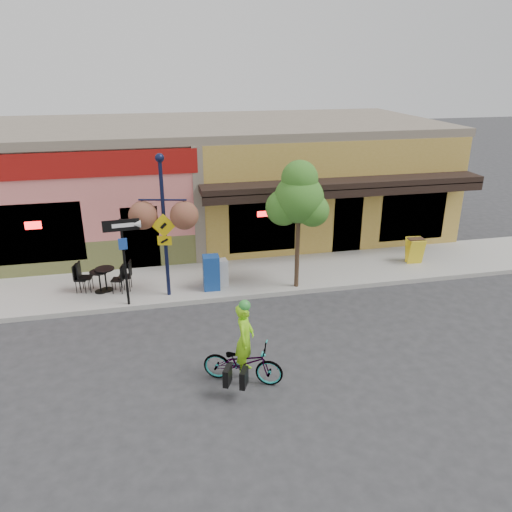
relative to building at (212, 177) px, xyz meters
The scene contains 14 objects.
ground 7.83m from the building, 90.00° to the right, with size 90.00×90.00×0.00m, color #2D2D30.
sidewalk 5.91m from the building, 90.00° to the right, with size 24.00×3.00×0.15m, color #9E9B93.
curb 7.28m from the building, 90.00° to the right, with size 24.00×0.12×0.15m, color #A8A59E.
building is the anchor object (origin of this frame).
bicycle 11.20m from the building, 94.43° to the right, with size 0.64×1.83×0.96m, color maroon.
cyclist_rider 11.15m from the building, 94.17° to the right, with size 0.61×0.40×1.67m, color #87DE17.
lamp_post 6.83m from the building, 109.30° to the right, with size 1.37×0.55×4.28m, color #101533, non-canonical shape.
one_way_sign 7.71m from the building, 116.68° to the right, with size 1.00×0.22×2.60m, color black, non-canonical shape.
cafe_set_left 7.42m from the building, 126.46° to the right, with size 1.49×0.74×0.89m, color black, non-canonical shape.
cafe_set_right 7.25m from the building, 125.77° to the right, with size 1.58×0.79×0.95m, color black, non-canonical shape.
newspaper_box_blue 6.58m from the building, 98.41° to the right, with size 0.49×0.44×1.09m, color navy, non-canonical shape.
newspaper_box_grey 6.36m from the building, 95.65° to the right, with size 0.40×0.36×0.85m, color #BDBDBD, non-canonical shape.
street_tree 6.90m from the building, 75.80° to the right, with size 1.57×1.57×4.02m, color #3D7A26, non-canonical shape.
sandwich_board 8.73m from the building, 43.09° to the right, with size 0.54×0.40×0.91m, color yellow, non-canonical shape.
Camera 1 is at (-2.60, -12.88, 6.79)m, focal length 35.00 mm.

